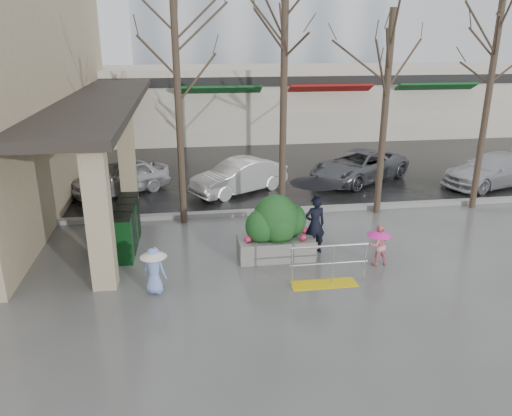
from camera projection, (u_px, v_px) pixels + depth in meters
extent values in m
plane|color=#51514F|center=(263.00, 266.00, 13.01)|extent=(120.00, 120.00, 0.00)
cube|color=black|center=(211.00, 125.00, 33.57)|extent=(120.00, 36.00, 0.01)
cube|color=gray|center=(244.00, 213.00, 16.72)|extent=(120.00, 0.30, 0.15)
cube|color=#2D2823|center=(103.00, 94.00, 18.64)|extent=(2.80, 18.00, 0.25)
cube|color=tan|center=(99.00, 217.00, 11.43)|extent=(0.55, 0.55, 3.50)
cube|color=tan|center=(127.00, 154.00, 17.51)|extent=(0.55, 0.55, 3.50)
cube|color=beige|center=(248.00, 102.00, 29.46)|extent=(34.00, 6.00, 4.00)
cube|color=maroon|center=(100.00, 95.00, 25.36)|extent=(4.50, 1.68, 0.87)
cube|color=#0F4C1E|center=(218.00, 93.00, 26.19)|extent=(4.50, 1.68, 0.87)
cube|color=maroon|center=(328.00, 91.00, 27.02)|extent=(4.50, 1.68, 0.87)
cube|color=#0F4C1E|center=(432.00, 89.00, 27.84)|extent=(4.50, 1.68, 0.87)
cube|color=black|center=(255.00, 82.00, 26.29)|extent=(34.00, 0.35, 0.50)
cube|color=yellow|center=(324.00, 284.00, 12.06)|extent=(1.60, 0.50, 0.02)
cylinder|color=silver|center=(292.00, 268.00, 11.79)|extent=(0.05, 0.05, 1.00)
cylinder|color=silver|center=(333.00, 265.00, 11.93)|extent=(0.05, 0.05, 1.00)
cylinder|color=silver|center=(365.00, 263.00, 12.04)|extent=(0.05, 0.05, 1.00)
cylinder|color=silver|center=(330.00, 246.00, 11.75)|extent=(1.90, 0.06, 0.06)
cylinder|color=silver|center=(329.00, 263.00, 11.90)|extent=(1.90, 0.04, 0.04)
cylinder|color=#382B21|center=(179.00, 116.00, 14.99)|extent=(0.22, 0.22, 6.80)
cylinder|color=#382B21|center=(283.00, 111.00, 15.39)|extent=(0.22, 0.22, 7.00)
cylinder|color=#382B21|center=(384.00, 116.00, 15.93)|extent=(0.22, 0.22, 6.50)
cylinder|color=#382B21|center=(487.00, 103.00, 16.30)|extent=(0.22, 0.22, 7.20)
imported|color=black|center=(315.00, 225.00, 13.61)|extent=(0.65, 0.47, 1.63)
cylinder|color=black|center=(316.00, 195.00, 13.33)|extent=(0.02, 0.02, 1.03)
cone|color=black|center=(317.00, 180.00, 13.19)|extent=(1.43, 1.43, 0.18)
sphere|color=black|center=(317.00, 176.00, 13.16)|extent=(0.05, 0.05, 0.05)
imported|color=pink|center=(378.00, 245.00, 12.94)|extent=(0.58, 0.47, 1.11)
cylinder|color=black|center=(379.00, 238.00, 12.87)|extent=(0.02, 0.02, 0.48)
cone|color=#F626A6|center=(379.00, 232.00, 12.82)|extent=(0.64, 0.64, 0.18)
sphere|color=black|center=(379.00, 228.00, 12.79)|extent=(0.05, 0.05, 0.05)
imported|color=#7F9BE1|center=(154.00, 271.00, 11.50)|extent=(0.66, 0.57, 1.13)
cylinder|color=black|center=(154.00, 260.00, 11.42)|extent=(0.02, 0.02, 0.53)
cone|color=silver|center=(153.00, 253.00, 11.36)|extent=(0.62, 0.62, 0.18)
sphere|color=black|center=(153.00, 249.00, 11.32)|extent=(0.05, 0.05, 0.05)
cube|color=gray|center=(275.00, 247.00, 13.48)|extent=(2.02, 1.01, 0.56)
ellipsoid|color=#143F19|center=(276.00, 218.00, 13.21)|extent=(1.23, 1.11, 1.29)
sphere|color=#143F19|center=(262.00, 226.00, 13.10)|extent=(0.89, 0.89, 0.89)
sphere|color=#143F19|center=(289.00, 220.00, 13.46)|extent=(0.94, 0.94, 0.94)
cube|color=#0E3D17|center=(123.00, 241.00, 13.06)|extent=(0.51, 0.51, 1.21)
cube|color=black|center=(121.00, 217.00, 12.84)|extent=(0.54, 0.54, 0.09)
cube|color=black|center=(126.00, 232.00, 13.63)|extent=(0.51, 0.51, 1.21)
cube|color=black|center=(123.00, 209.00, 13.41)|extent=(0.54, 0.54, 0.09)
cube|color=#0D3D1B|center=(128.00, 224.00, 14.20)|extent=(0.51, 0.51, 1.21)
cube|color=black|center=(126.00, 202.00, 13.98)|extent=(0.54, 0.54, 0.09)
cube|color=black|center=(131.00, 217.00, 14.77)|extent=(0.51, 0.51, 1.21)
cube|color=black|center=(129.00, 196.00, 14.55)|extent=(0.54, 0.54, 0.09)
imported|color=silver|center=(121.00, 177.00, 18.84)|extent=(3.94, 3.17, 1.26)
imported|color=white|center=(239.00, 176.00, 18.95)|extent=(3.97, 3.08, 1.26)
imported|color=#5B5D62|center=(359.00, 166.00, 20.48)|extent=(4.95, 4.19, 1.26)
imported|color=silver|center=(493.00, 170.00, 19.85)|extent=(4.67, 2.95, 1.26)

